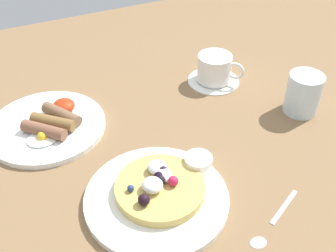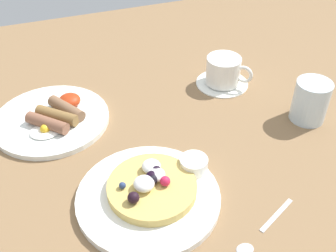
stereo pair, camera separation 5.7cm
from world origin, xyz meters
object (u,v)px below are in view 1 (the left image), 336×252
at_px(breakfast_plate, 47,126).
at_px(teaspoon, 268,228).
at_px(pancake_plate, 157,199).
at_px(coffee_saucer, 213,80).
at_px(water_glass, 303,94).
at_px(syrup_ramekin, 198,162).
at_px(coffee_cup, 215,68).

height_order(breakfast_plate, teaspoon, breakfast_plate).
height_order(pancake_plate, teaspoon, pancake_plate).
bearing_deg(coffee_saucer, breakfast_plate, -178.77).
bearing_deg(pancake_plate, coffee_saucer, 45.69).
distance_m(pancake_plate, water_glass, 0.41).
bearing_deg(teaspoon, syrup_ramekin, 104.91).
relative_size(coffee_cup, teaspoon, 0.71).
height_order(pancake_plate, coffee_saucer, pancake_plate).
distance_m(breakfast_plate, water_glass, 0.55).
bearing_deg(coffee_cup, pancake_plate, -134.55).
bearing_deg(coffee_saucer, water_glass, -58.58).
xyz_separation_m(coffee_saucer, water_glass, (0.11, -0.18, 0.04)).
distance_m(breakfast_plate, teaspoon, 0.49).
height_order(syrup_ramekin, breakfast_plate, syrup_ramekin).
distance_m(syrup_ramekin, coffee_saucer, 0.32).
bearing_deg(pancake_plate, water_glass, 14.63).
distance_m(pancake_plate, syrup_ramekin, 0.10).
xyz_separation_m(pancake_plate, teaspoon, (0.14, -0.13, -0.00)).
relative_size(syrup_ramekin, coffee_cup, 0.53).
bearing_deg(syrup_ramekin, water_glass, 13.79).
height_order(coffee_cup, water_glass, water_glass).
height_order(pancake_plate, breakfast_plate, pancake_plate).
bearing_deg(breakfast_plate, coffee_saucer, 1.23).
height_order(syrup_ramekin, water_glass, water_glass).
relative_size(coffee_saucer, teaspoon, 0.91).
bearing_deg(water_glass, coffee_saucer, 121.42).
height_order(coffee_saucer, coffee_cup, coffee_cup).
distance_m(breakfast_plate, coffee_cup, 0.41).
xyz_separation_m(pancake_plate, coffee_saucer, (0.28, 0.29, -0.00)).
bearing_deg(syrup_ramekin, coffee_cup, 54.21).
xyz_separation_m(breakfast_plate, teaspoon, (0.27, -0.41, -0.00)).
relative_size(breakfast_plate, coffee_saucer, 1.95).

